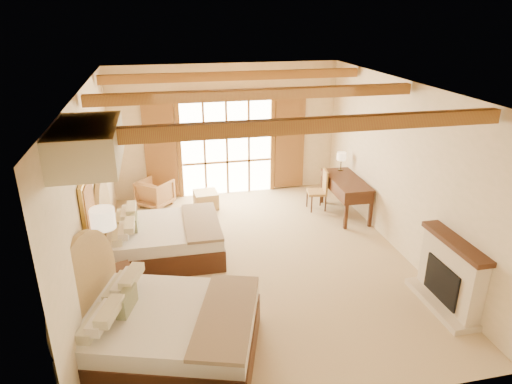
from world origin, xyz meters
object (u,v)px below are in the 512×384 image
object	(u,v)px
armchair	(155,193)
bed_far	(155,237)
bed_near	(155,328)
nightstand	(117,289)
desk	(345,195)

from	to	relation	value
armchair	bed_far	bearing A→B (deg)	128.97
bed_far	bed_near	bearing A→B (deg)	-89.90
nightstand	armchair	bearing A→B (deg)	64.20
desk	bed_far	bearing A→B (deg)	-164.01
nightstand	desk	xyz separation A→B (m)	(4.83, 2.54, 0.13)
bed_far	nightstand	world-z (taller)	bed_far
desk	nightstand	bearing A→B (deg)	-150.75
nightstand	armchair	world-z (taller)	armchair
bed_near	bed_far	world-z (taller)	bed_near
bed_near	armchair	bearing A→B (deg)	107.15
bed_near	armchair	world-z (taller)	bed_near
bed_near	nightstand	size ratio (longest dim) A/B	4.38
bed_near	desk	distance (m)	5.69
nightstand	desk	distance (m)	5.45
bed_near	bed_far	distance (m)	2.70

